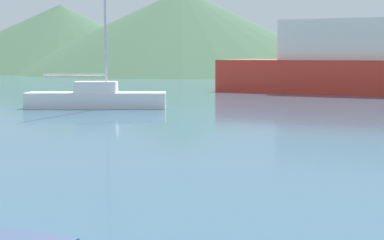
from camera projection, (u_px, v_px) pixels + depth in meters
The scene contains 3 objects.
sailboat_inner at pixel (96, 97), 27.52m from camera, with size 7.17×3.99×10.01m.
hill_west at pixel (61, 37), 93.54m from camera, with size 48.07×48.07×11.42m.
hill_central at pixel (183, 31), 86.53m from camera, with size 55.68×55.68×13.21m.
Camera 1 is at (5.25, 2.40, 2.73)m, focal length 50.00 mm.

